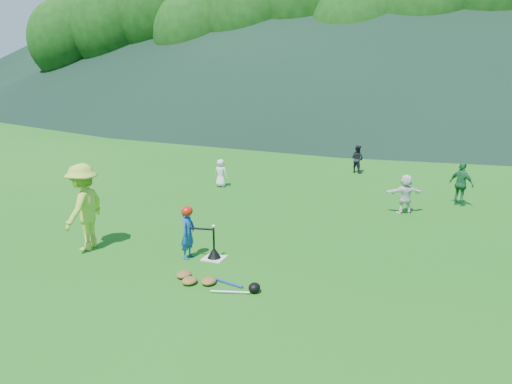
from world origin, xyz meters
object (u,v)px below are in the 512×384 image
Objects in this scene: fielder_b at (357,159)px; batting_tee at (214,253)px; fielder_d at (405,194)px; equipment_pile at (208,281)px; adult_coach at (84,207)px; fielder_a at (221,173)px; home_plate at (214,258)px; batter_child at (188,233)px; fielder_c at (461,184)px.

batting_tee is at bearing 106.66° from fielder_b.
equipment_pile is at bearing 39.23° from fielder_d.
adult_coach is 1.82× the size of fielder_b.
fielder_a is at bearing -34.23° from fielder_d.
equipment_pile is (-0.78, -11.33, -0.48)m from fielder_b.
batter_child reaches higher than home_plate.
batting_tee reaches higher than equipment_pile.
fielder_b is (1.79, 10.26, -0.03)m from batter_child.
home_plate is 0.23× the size of adult_coach.
adult_coach reaches higher than batting_tee.
batter_child is 6.59m from fielder_a.
home_plate is at bearing 84.95° from fielder_c.
adult_coach is (-2.44, -0.34, 0.42)m from batter_child.
fielder_d is at bearing 77.60° from fielder_c.
home_plate is 6.64m from fielder_a.
equipment_pile is (0.48, -1.23, -0.06)m from batting_tee.
equipment_pile is at bearing 118.70° from fielder_a.
batter_child reaches higher than fielder_d.
batting_tee is (0.53, 0.17, -0.44)m from batter_child.
fielder_d is 6.98m from equipment_pile.
fielder_b is (4.24, 10.60, -0.45)m from adult_coach.
fielder_a is at bearing 113.97° from batting_tee.
fielder_b is (1.26, 10.10, 0.53)m from home_plate.
batter_child is at bearing 82.82° from fielder_c.
fielder_b is at bearing -10.24° from batter_child.
fielder_b is 5.55m from fielder_d.
home_plate is 8.22m from fielder_c.
batting_tee is 0.38× the size of equipment_pile.
equipment_pile is (1.01, -1.06, -0.51)m from batter_child.
fielder_b is 0.96× the size of fielder_d.
fielder_c is at bearing 52.53° from batting_tee.
adult_coach reaches higher than fielder_b.
fielder_b is at bearing 150.30° from adult_coach.
fielder_c is at bearing 123.43° from adult_coach.
fielder_a is at bearing 69.42° from fielder_b.
fielder_d is (6.21, -1.03, 0.09)m from fielder_a.
batter_child is 0.58× the size of adult_coach.
home_plate is at bearing 111.26° from equipment_pile.
fielder_a is at bearing 169.59° from adult_coach.
home_plate is 6.16m from fielder_d.
fielder_c reaches higher than fielder_b.
home_plate is 0.39× the size of batter_child.
adult_coach is at bearing 73.78° from fielder_c.
fielder_d reaches higher than fielder_b.
adult_coach is 8.54m from fielder_d.
fielder_c reaches higher than equipment_pile.
fielder_d is at bearing 55.01° from home_plate.
fielder_a is at bearing 18.79° from batter_child.
batting_tee reaches higher than home_plate.
fielder_a reaches higher than equipment_pile.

